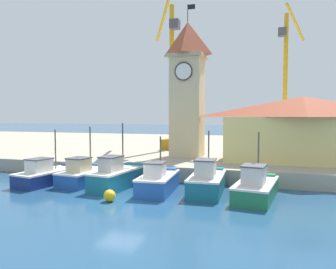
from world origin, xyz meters
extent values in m
plane|color=navy|center=(0.00, 0.00, 0.00)|extent=(300.00, 300.00, 0.00)
cube|color=#A89E89|center=(0.00, 26.08, 0.57)|extent=(120.00, 40.00, 1.14)
cube|color=navy|center=(-7.21, 2.92, 0.45)|extent=(2.92, 5.44, 0.90)
cube|color=navy|center=(-6.80, 5.21, 1.02)|extent=(1.80, 0.90, 0.24)
cube|color=silver|center=(-7.21, 2.92, 0.95)|extent=(2.99, 5.51, 0.12)
cube|color=silver|center=(-7.38, 2.03, 1.46)|extent=(1.47, 1.74, 0.89)
cube|color=#4C4C51|center=(-7.38, 2.03, 1.94)|extent=(1.57, 1.83, 0.08)
cylinder|color=#4C4742|center=(-7.10, 3.56, 2.51)|extent=(0.10, 0.10, 2.98)
torus|color=black|center=(-8.25, 3.37, 0.45)|extent=(0.21, 0.53, 0.52)
cube|color=#2356A8|center=(-4.55, 3.65, 0.47)|extent=(2.53, 4.75, 0.95)
cube|color=#2356A8|center=(-4.35, 5.67, 1.07)|extent=(1.83, 0.77, 0.24)
cube|color=silver|center=(-4.55, 3.65, 1.00)|extent=(2.60, 4.81, 0.12)
cube|color=beige|center=(-4.63, 2.86, 1.52)|extent=(1.39, 1.49, 0.91)
cube|color=#4C4C51|center=(-4.63, 2.86, 2.01)|extent=(1.47, 1.57, 0.08)
cylinder|color=#4C4742|center=(-4.50, 4.22, 2.65)|extent=(0.10, 0.10, 3.18)
torus|color=black|center=(-5.65, 3.99, 0.47)|extent=(0.17, 0.53, 0.52)
cube|color=#196B7F|center=(-1.68, 3.17, 0.60)|extent=(2.35, 5.22, 1.20)
cube|color=#196B7F|center=(-1.42, 5.43, 1.32)|extent=(1.58, 0.77, 0.24)
cube|color=silver|center=(-1.68, 3.17, 1.25)|extent=(2.42, 5.29, 0.12)
cube|color=#B2ADA3|center=(-1.78, 2.29, 1.78)|extent=(1.24, 1.63, 0.95)
cube|color=#4C4C51|center=(-1.78, 2.29, 2.29)|extent=(1.33, 1.72, 0.08)
cylinder|color=#4C4742|center=(-1.61, 3.80, 2.92)|extent=(0.10, 0.10, 3.22)
torus|color=black|center=(-2.62, 3.53, 0.60)|extent=(0.18, 0.53, 0.52)
cube|color=#2356A8|center=(1.45, 2.76, 0.53)|extent=(2.27, 4.69, 1.06)
cube|color=#2356A8|center=(1.29, 4.78, 1.18)|extent=(1.68, 0.72, 0.24)
cube|color=silver|center=(1.45, 2.76, 1.11)|extent=(2.34, 4.75, 0.12)
cube|color=beige|center=(1.50, 1.96, 1.61)|extent=(1.26, 1.45, 0.87)
cube|color=#4C4C51|center=(1.50, 1.96, 2.08)|extent=(1.35, 1.54, 0.08)
cylinder|color=#4C4742|center=(1.40, 3.33, 2.42)|extent=(0.10, 0.10, 2.50)
torus|color=black|center=(0.38, 2.91, 0.53)|extent=(0.16, 0.53, 0.52)
cube|color=#196B7F|center=(4.57, 3.49, 0.55)|extent=(2.21, 4.96, 1.10)
cube|color=#196B7F|center=(4.47, 5.67, 1.22)|extent=(1.72, 0.68, 0.24)
cube|color=silver|center=(4.57, 3.49, 1.15)|extent=(2.28, 5.03, 0.12)
cube|color=beige|center=(4.61, 2.63, 1.73)|extent=(1.26, 1.52, 1.05)
cube|color=#4C4C51|center=(4.61, 2.63, 2.30)|extent=(1.34, 1.60, 0.08)
cylinder|color=#4C4742|center=(4.55, 4.10, 2.63)|extent=(0.10, 0.10, 2.84)
torus|color=black|center=(3.49, 3.68, 0.55)|extent=(0.14, 0.52, 0.52)
cube|color=#237A4C|center=(7.70, 2.94, 0.47)|extent=(2.68, 5.26, 0.94)
cube|color=#237A4C|center=(7.99, 5.19, 1.06)|extent=(1.81, 0.82, 0.24)
cube|color=silver|center=(7.70, 2.94, 0.99)|extent=(2.75, 5.32, 0.12)
cube|color=beige|center=(7.58, 2.06, 1.58)|extent=(1.41, 1.66, 1.06)
cube|color=#4C4C51|center=(7.58, 2.06, 2.15)|extent=(1.50, 1.75, 0.08)
cylinder|color=#4C4742|center=(7.78, 3.56, 2.54)|extent=(0.10, 0.10, 2.99)
torus|color=black|center=(6.63, 3.33, 0.47)|extent=(0.19, 0.53, 0.52)
cube|color=beige|center=(0.90, 12.82, 5.78)|extent=(2.84, 2.84, 9.26)
cube|color=tan|center=(0.90, 12.82, 10.56)|extent=(3.34, 3.34, 0.30)
pyramid|color=#A3472D|center=(0.90, 12.82, 12.26)|extent=(3.34, 3.34, 3.10)
cylinder|color=white|center=(0.90, 11.34, 9.03)|extent=(1.56, 0.12, 1.56)
torus|color=#332D23|center=(0.90, 11.30, 9.03)|extent=(1.68, 0.12, 1.68)
cylinder|color=#3F3F3F|center=(0.90, 12.82, 14.61)|extent=(0.08, 0.08, 1.60)
cube|color=black|center=(1.25, 12.82, 15.16)|extent=(0.70, 0.04, 0.44)
cube|color=#E5D17A|center=(11.02, 11.84, 3.05)|extent=(12.46, 5.20, 3.81)
pyramid|color=#A3472D|center=(11.02, 11.84, 5.80)|extent=(12.86, 5.60, 1.70)
cube|color=#976E11|center=(10.19, 27.06, 1.74)|extent=(2.00, 2.00, 1.20)
cylinder|color=gold|center=(10.19, 27.06, 10.11)|extent=(0.56, 0.56, 15.54)
cylinder|color=gold|center=(11.43, 29.72, 17.32)|extent=(2.89, 5.64, 3.84)
cube|color=#4C4C4C|center=(9.68, 25.97, 15.35)|extent=(1.00, 1.00, 1.00)
cube|color=#976E11|center=(-2.27, 18.24, 1.74)|extent=(2.00, 2.00, 1.20)
cylinder|color=gold|center=(-2.27, 18.24, 9.86)|extent=(0.56, 0.56, 15.04)
cylinder|color=gold|center=(-4.20, 21.34, 17.22)|extent=(4.25, 6.54, 4.49)
cube|color=#4C4C4C|center=(-1.63, 17.21, 14.93)|extent=(1.00, 1.00, 1.00)
sphere|color=gold|center=(-0.51, -0.39, 0.36)|extent=(0.71, 0.71, 0.71)
camera|label=1|loc=(8.44, -17.49, 5.09)|focal=35.00mm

